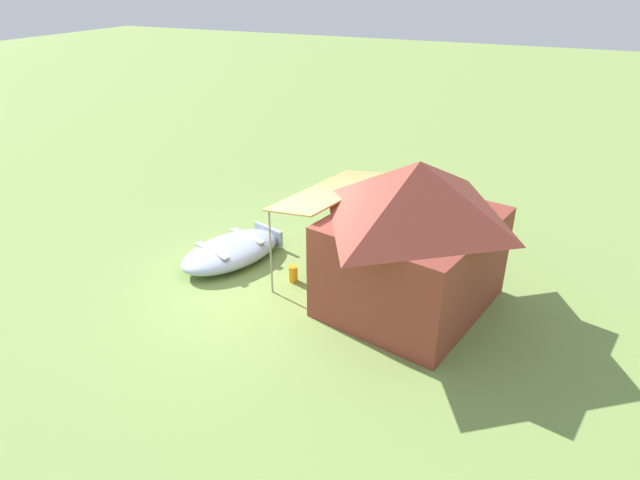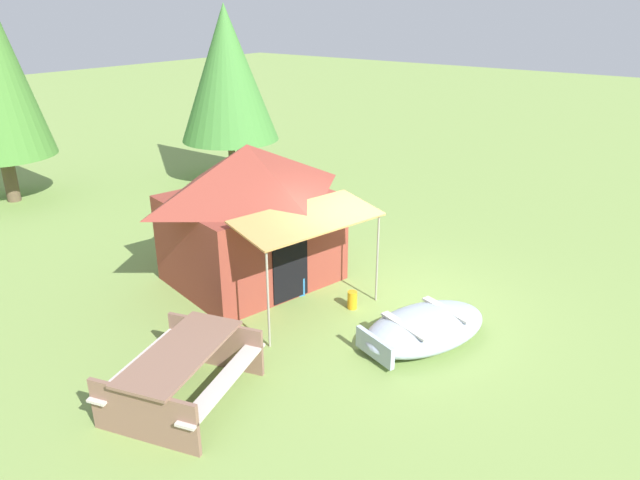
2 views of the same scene
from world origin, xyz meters
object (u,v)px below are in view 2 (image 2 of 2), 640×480
object	(u,v)px
beached_rowboat	(425,328)
fuel_can	(352,300)
picnic_table	(182,368)
pine_tree_back_left	(227,74)
cooler_box	(293,283)
canvas_cabin_tent	(250,212)

from	to	relation	value
beached_rowboat	fuel_can	world-z (taller)	beached_rowboat
picnic_table	pine_tree_back_left	size ratio (longest dim) A/B	0.46
beached_rowboat	pine_tree_back_left	bearing A→B (deg)	62.62
cooler_box	fuel_can	world-z (taller)	cooler_box
beached_rowboat	canvas_cabin_tent	distance (m)	3.90
picnic_table	cooler_box	distance (m)	3.46
canvas_cabin_tent	cooler_box	bearing A→B (deg)	-88.24
cooler_box	fuel_can	size ratio (longest dim) A/B	1.49
picnic_table	pine_tree_back_left	world-z (taller)	pine_tree_back_left
beached_rowboat	cooler_box	distance (m)	2.76
canvas_cabin_tent	pine_tree_back_left	bearing A→B (deg)	48.40
picnic_table	fuel_can	size ratio (longest dim) A/B	7.08
cooler_box	beached_rowboat	bearing A→B (deg)	-90.73
beached_rowboat	picnic_table	distance (m)	3.81
picnic_table	cooler_box	world-z (taller)	picnic_table
canvas_cabin_tent	fuel_can	bearing A→B (deg)	-85.31
beached_rowboat	canvas_cabin_tent	bearing A→B (deg)	89.92
canvas_cabin_tent	pine_tree_back_left	size ratio (longest dim) A/B	0.81
pine_tree_back_left	fuel_can	bearing A→B (deg)	-120.90
canvas_cabin_tent	cooler_box	size ratio (longest dim) A/B	8.45
picnic_table	pine_tree_back_left	xyz separation A→B (m)	(7.93, 7.06, 2.63)
beached_rowboat	fuel_can	distance (m)	1.53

